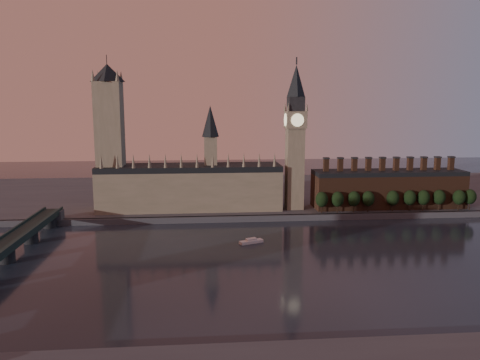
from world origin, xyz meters
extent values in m
plane|color=black|center=(0.00, 0.00, 0.00)|extent=(900.00, 900.00, 0.00)
cube|color=#47474C|center=(0.00, 90.00, 2.00)|extent=(900.00, 4.00, 4.00)
cube|color=#47474C|center=(0.00, 180.00, 2.00)|extent=(900.00, 180.00, 4.00)
cube|color=gray|center=(-65.00, 115.00, 18.00)|extent=(130.00, 30.00, 28.00)
cube|color=black|center=(-65.00, 115.00, 34.00)|extent=(130.00, 30.00, 4.00)
cube|color=gray|center=(-50.00, 115.00, 44.00)|extent=(9.00, 9.00, 24.00)
cone|color=black|center=(-50.00, 115.00, 67.00)|extent=(12.00, 12.00, 22.00)
cone|color=gray|center=(-124.00, 101.00, 41.00)|extent=(2.60, 2.60, 10.00)
cone|color=gray|center=(-113.27, 101.00, 41.00)|extent=(2.60, 2.60, 10.00)
cone|color=gray|center=(-102.55, 101.00, 41.00)|extent=(2.60, 2.60, 10.00)
cone|color=gray|center=(-91.82, 101.00, 41.00)|extent=(2.60, 2.60, 10.00)
cone|color=gray|center=(-81.09, 101.00, 41.00)|extent=(2.60, 2.60, 10.00)
cone|color=gray|center=(-70.36, 101.00, 41.00)|extent=(2.60, 2.60, 10.00)
cone|color=gray|center=(-59.64, 101.00, 41.00)|extent=(2.60, 2.60, 10.00)
cone|color=gray|center=(-48.91, 101.00, 41.00)|extent=(2.60, 2.60, 10.00)
cone|color=gray|center=(-38.18, 101.00, 41.00)|extent=(2.60, 2.60, 10.00)
cone|color=gray|center=(-27.45, 101.00, 41.00)|extent=(2.60, 2.60, 10.00)
cone|color=gray|center=(-16.73, 101.00, 41.00)|extent=(2.60, 2.60, 10.00)
cone|color=gray|center=(-6.00, 101.00, 41.00)|extent=(2.60, 2.60, 10.00)
cube|color=gray|center=(-120.00, 115.00, 49.00)|extent=(18.00, 18.00, 90.00)
cone|color=black|center=(-120.00, 115.00, 100.00)|extent=(24.00, 24.00, 12.00)
cylinder|color=#232326|center=(-120.00, 115.00, 106.00)|extent=(0.50, 0.50, 12.00)
cone|color=gray|center=(-128.00, 107.00, 98.00)|extent=(3.00, 3.00, 8.00)
cone|color=gray|center=(-112.00, 107.00, 98.00)|extent=(3.00, 3.00, 8.00)
cone|color=gray|center=(-128.00, 123.00, 98.00)|extent=(3.00, 3.00, 8.00)
cone|color=gray|center=(-112.00, 123.00, 98.00)|extent=(3.00, 3.00, 8.00)
cube|color=gray|center=(10.00, 110.00, 33.00)|extent=(12.00, 12.00, 58.00)
cube|color=gray|center=(10.00, 110.00, 68.00)|extent=(14.00, 14.00, 12.00)
cube|color=#232326|center=(10.00, 110.00, 79.00)|extent=(11.00, 11.00, 10.00)
cone|color=black|center=(10.00, 110.00, 95.00)|extent=(13.00, 13.00, 22.00)
cylinder|color=#232326|center=(10.00, 110.00, 108.50)|extent=(1.00, 1.00, 5.00)
cylinder|color=beige|center=(10.00, 102.80, 68.00)|extent=(9.00, 0.50, 9.00)
cylinder|color=beige|center=(10.00, 117.20, 68.00)|extent=(9.00, 0.50, 9.00)
cylinder|color=beige|center=(2.80, 110.00, 68.00)|extent=(0.50, 9.00, 9.00)
cylinder|color=beige|center=(17.20, 110.00, 68.00)|extent=(0.50, 9.00, 9.00)
cone|color=gray|center=(3.50, 103.50, 77.00)|extent=(2.00, 2.00, 6.00)
cone|color=gray|center=(16.50, 103.50, 77.00)|extent=(2.00, 2.00, 6.00)
cone|color=gray|center=(3.50, 116.50, 77.00)|extent=(2.00, 2.00, 6.00)
cone|color=gray|center=(16.50, 116.50, 77.00)|extent=(2.00, 2.00, 6.00)
cube|color=#4B2C1C|center=(80.00, 110.00, 16.00)|extent=(110.00, 25.00, 24.00)
cube|color=black|center=(80.00, 110.00, 29.50)|extent=(110.00, 25.00, 3.00)
cube|color=#4B2C1C|center=(33.00, 110.00, 35.50)|extent=(3.50, 3.50, 9.00)
cube|color=#232326|center=(33.00, 110.00, 40.50)|extent=(4.20, 4.20, 1.00)
cube|color=#4B2C1C|center=(43.44, 110.00, 35.50)|extent=(3.50, 3.50, 9.00)
cube|color=#232326|center=(43.44, 110.00, 40.50)|extent=(4.20, 4.20, 1.00)
cube|color=#4B2C1C|center=(53.89, 110.00, 35.50)|extent=(3.50, 3.50, 9.00)
cube|color=#232326|center=(53.89, 110.00, 40.50)|extent=(4.20, 4.20, 1.00)
cube|color=#4B2C1C|center=(64.33, 110.00, 35.50)|extent=(3.50, 3.50, 9.00)
cube|color=#232326|center=(64.33, 110.00, 40.50)|extent=(4.20, 4.20, 1.00)
cube|color=#4B2C1C|center=(74.78, 110.00, 35.50)|extent=(3.50, 3.50, 9.00)
cube|color=#232326|center=(74.78, 110.00, 40.50)|extent=(4.20, 4.20, 1.00)
cube|color=#4B2C1C|center=(85.22, 110.00, 35.50)|extent=(3.50, 3.50, 9.00)
cube|color=#232326|center=(85.22, 110.00, 40.50)|extent=(4.20, 4.20, 1.00)
cube|color=#4B2C1C|center=(95.67, 110.00, 35.50)|extent=(3.50, 3.50, 9.00)
cube|color=#232326|center=(95.67, 110.00, 40.50)|extent=(4.20, 4.20, 1.00)
cube|color=#4B2C1C|center=(106.11, 110.00, 35.50)|extent=(3.50, 3.50, 9.00)
cube|color=#232326|center=(106.11, 110.00, 40.50)|extent=(4.20, 4.20, 1.00)
cube|color=#4B2C1C|center=(116.56, 110.00, 35.50)|extent=(3.50, 3.50, 9.00)
cube|color=#232326|center=(116.56, 110.00, 40.50)|extent=(4.20, 4.20, 1.00)
cube|color=#4B2C1C|center=(127.00, 110.00, 35.50)|extent=(3.50, 3.50, 9.00)
cube|color=#232326|center=(127.00, 110.00, 40.50)|extent=(4.20, 4.20, 1.00)
cylinder|color=black|center=(26.39, 94.45, 7.00)|extent=(0.80, 0.80, 6.00)
ellipsoid|color=black|center=(26.39, 94.45, 13.50)|extent=(8.60, 8.60, 10.75)
cylinder|color=black|center=(37.64, 94.28, 7.00)|extent=(0.80, 0.80, 6.00)
ellipsoid|color=black|center=(37.64, 94.28, 13.50)|extent=(8.60, 8.60, 10.75)
cylinder|color=black|center=(49.55, 95.13, 7.00)|extent=(0.80, 0.80, 6.00)
ellipsoid|color=black|center=(49.55, 95.13, 13.50)|extent=(8.60, 8.60, 10.75)
cylinder|color=black|center=(59.59, 94.48, 7.00)|extent=(0.80, 0.80, 6.00)
ellipsoid|color=black|center=(59.59, 94.48, 13.50)|extent=(8.60, 8.60, 10.75)
cylinder|color=black|center=(77.70, 95.19, 7.00)|extent=(0.80, 0.80, 6.00)
ellipsoid|color=black|center=(77.70, 95.19, 13.50)|extent=(8.60, 8.60, 10.75)
cylinder|color=black|center=(90.11, 95.30, 7.00)|extent=(0.80, 0.80, 6.00)
ellipsoid|color=black|center=(90.11, 95.30, 13.50)|extent=(8.60, 8.60, 10.75)
cylinder|color=black|center=(100.06, 94.94, 7.00)|extent=(0.80, 0.80, 6.00)
ellipsoid|color=black|center=(100.06, 94.94, 13.50)|extent=(8.60, 8.60, 10.75)
cylinder|color=black|center=(111.88, 95.37, 7.00)|extent=(0.80, 0.80, 6.00)
ellipsoid|color=black|center=(111.88, 95.37, 13.50)|extent=(8.60, 8.60, 10.75)
cylinder|color=black|center=(125.64, 93.57, 7.00)|extent=(0.80, 0.80, 6.00)
ellipsoid|color=black|center=(125.64, 93.57, 13.50)|extent=(8.60, 8.60, 10.75)
cylinder|color=black|center=(134.53, 94.83, 7.00)|extent=(0.80, 0.80, 6.00)
ellipsoid|color=black|center=(134.53, 94.83, 13.50)|extent=(8.60, 8.60, 10.75)
cube|color=#47474C|center=(-155.00, 90.00, 7.00)|extent=(14.00, 8.00, 6.00)
cylinder|color=#232326|center=(-155.00, 17.00, 3.88)|extent=(8.00, 8.00, 7.75)
cylinder|color=#232326|center=(-155.00, 51.00, 3.88)|extent=(8.00, 8.00, 7.75)
cylinder|color=#232326|center=(-155.00, 85.00, 3.88)|extent=(8.00, 8.00, 7.75)
cube|color=silver|center=(-28.72, 40.00, 0.79)|extent=(14.41, 8.74, 1.59)
cube|color=silver|center=(-28.72, 40.00, 2.19)|extent=(6.64, 4.94, 1.19)
camera|label=1|loc=(-57.01, -217.85, 78.69)|focal=35.00mm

